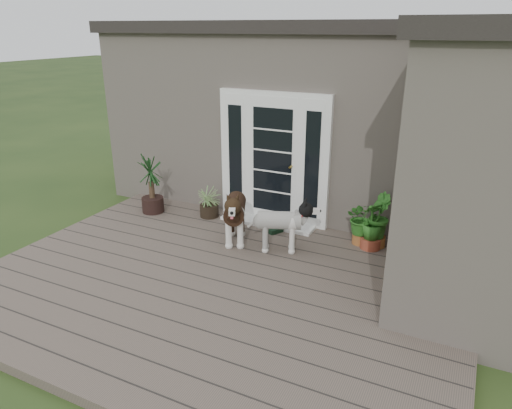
% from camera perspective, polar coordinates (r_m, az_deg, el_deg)
% --- Properties ---
extents(deck, '(6.20, 4.60, 0.12)m').
position_cam_1_polar(deck, '(6.21, -4.71, -9.70)').
color(deck, '#6B5B4C').
rests_on(deck, ground).
extents(house_main, '(7.40, 4.00, 3.10)m').
position_cam_1_polar(house_main, '(9.39, 8.49, 10.47)').
color(house_main, '#665E54').
rests_on(house_main, ground).
extents(roof_main, '(7.60, 4.20, 0.20)m').
position_cam_1_polar(roof_main, '(9.24, 9.06, 20.58)').
color(roof_main, '#2D2826').
rests_on(roof_main, house_main).
extents(house_wing, '(1.60, 2.40, 3.10)m').
position_cam_1_polar(house_wing, '(5.90, 26.01, 2.38)').
color(house_wing, '#665E54').
rests_on(house_wing, ground).
extents(roof_wing, '(1.80, 2.60, 0.20)m').
position_cam_1_polar(roof_wing, '(5.66, 28.76, 18.39)').
color(roof_wing, '#2D2826').
rests_on(roof_wing, house_wing).
extents(door_unit, '(1.90, 0.14, 2.15)m').
position_cam_1_polar(door_unit, '(7.66, 2.13, 5.62)').
color(door_unit, white).
rests_on(door_unit, deck).
extents(door_step, '(1.60, 0.40, 0.05)m').
position_cam_1_polar(door_step, '(7.83, 1.43, -2.16)').
color(door_step, white).
rests_on(door_step, deck).
extents(brindle_dog, '(0.77, 1.05, 0.80)m').
position_cam_1_polar(brindle_dog, '(7.04, -2.54, -1.59)').
color(brindle_dog, '#321E12').
rests_on(brindle_dog, deck).
extents(white_dog, '(0.92, 0.65, 0.70)m').
position_cam_1_polar(white_dog, '(6.79, 2.85, -2.94)').
color(white_dog, silver).
rests_on(white_dog, deck).
extents(spider_plant, '(0.56, 0.56, 0.57)m').
position_cam_1_polar(spider_plant, '(8.07, -5.75, 0.46)').
color(spider_plant, '#8FB36E').
rests_on(spider_plant, deck).
extents(yucca, '(0.83, 0.83, 1.05)m').
position_cam_1_polar(yucca, '(8.36, -12.64, 2.50)').
color(yucca, black).
rests_on(yucca, deck).
extents(herb_a, '(0.64, 0.64, 0.61)m').
position_cam_1_polar(herb_a, '(7.19, 12.69, -2.45)').
color(herb_a, '#174D16').
rests_on(herb_a, deck).
extents(herb_b, '(0.50, 0.50, 0.61)m').
position_cam_1_polar(herb_b, '(7.17, 14.57, -2.70)').
color(herb_b, '#2A641C').
rests_on(herb_b, deck).
extents(herb_c, '(0.52, 0.52, 0.57)m').
position_cam_1_polar(herb_c, '(7.09, 13.89, -3.07)').
color(herb_c, '#175119').
rests_on(herb_c, deck).
extents(sapling, '(0.55, 0.55, 1.58)m').
position_cam_1_polar(sapling, '(6.10, 18.27, -2.39)').
color(sapling, '#1E5D1A').
rests_on(sapling, deck).
extents(clog_left, '(0.17, 0.28, 0.08)m').
position_cam_1_polar(clog_left, '(7.72, 3.50, -2.44)').
color(clog_left, black).
rests_on(clog_left, deck).
extents(clog_right, '(0.27, 0.33, 0.09)m').
position_cam_1_polar(clog_right, '(7.50, 2.53, -3.10)').
color(clog_right, black).
rests_on(clog_right, deck).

